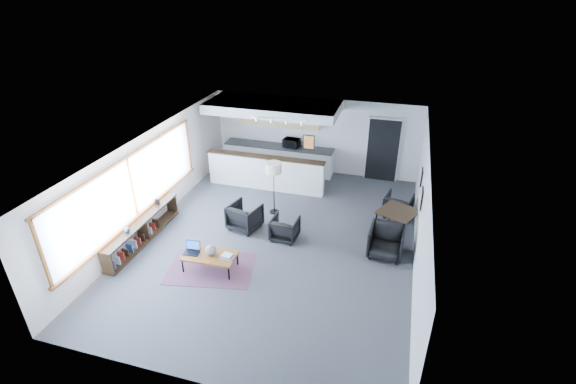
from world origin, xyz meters
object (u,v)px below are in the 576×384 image
(laptop, at_px, (192,249))
(dining_table, at_px, (398,213))
(microwave, at_px, (291,142))
(dining_chair_far, at_px, (398,206))
(dining_chair_near, at_px, (386,242))
(coffee_table, at_px, (210,256))
(armchair_left, at_px, (245,215))
(ceramic_pot, at_px, (211,250))
(armchair_right, at_px, (285,227))
(floor_lamp, at_px, (274,170))
(book_stack, at_px, (228,256))

(laptop, height_order, dining_table, dining_table)
(microwave, bearing_deg, dining_chair_far, -20.37)
(dining_table, height_order, dining_chair_near, dining_table)
(coffee_table, height_order, armchair_left, armchair_left)
(dining_table, bearing_deg, armchair_left, -169.16)
(ceramic_pot, xyz_separation_m, dining_chair_far, (4.09, 3.67, -0.21))
(coffee_table, bearing_deg, dining_chair_far, 39.52)
(laptop, relative_size, dining_table, 0.33)
(armchair_right, relative_size, floor_lamp, 0.43)
(floor_lamp, bearing_deg, armchair_left, -116.41)
(dining_chair_far, xyz_separation_m, microwave, (-3.74, 2.05, 0.79))
(coffee_table, bearing_deg, armchair_right, 49.69)
(coffee_table, xyz_separation_m, armchair_left, (0.14, 1.89, 0.02))
(coffee_table, xyz_separation_m, laptop, (-0.44, 0.01, 0.10))
(ceramic_pot, xyz_separation_m, microwave, (0.34, 5.73, 0.58))
(ceramic_pot, distance_m, dining_chair_near, 4.25)
(coffee_table, xyz_separation_m, dining_chair_near, (3.93, 1.70, -0.01))
(book_stack, relative_size, floor_lamp, 0.19)
(book_stack, bearing_deg, dining_chair_near, 25.88)
(ceramic_pot, distance_m, armchair_left, 1.89)
(floor_lamp, height_order, dining_chair_far, floor_lamp)
(dining_chair_near, height_order, microwave, microwave)
(laptop, height_order, book_stack, laptop)
(ceramic_pot, height_order, book_stack, ceramic_pot)
(coffee_table, bearing_deg, laptop, 176.25)
(floor_lamp, relative_size, dining_chair_near, 2.18)
(dining_chair_near, bearing_deg, book_stack, -150.85)
(dining_table, relative_size, dining_chair_near, 1.62)
(coffee_table, bearing_deg, dining_chair_near, 21.24)
(armchair_left, bearing_deg, ceramic_pot, 101.03)
(floor_lamp, relative_size, dining_chair_far, 2.47)
(armchair_left, bearing_deg, floor_lamp, -102.27)
(book_stack, xyz_separation_m, armchair_right, (0.88, 1.68, -0.10))
(coffee_table, height_order, dining_table, dining_table)
(coffee_table, relative_size, dining_chair_far, 1.98)
(ceramic_pot, bearing_deg, armchair_right, 52.62)
(floor_lamp, bearing_deg, dining_table, -4.36)
(armchair_right, bearing_deg, dining_chair_near, -176.03)
(coffee_table, relative_size, armchair_left, 1.58)
(armchair_left, bearing_deg, book_stack, 113.46)
(armchair_left, bearing_deg, dining_chair_far, -141.69)
(book_stack, height_order, armchair_left, armchair_left)
(book_stack, distance_m, microwave, 5.76)
(laptop, height_order, dining_chair_far, laptop)
(armchair_left, distance_m, armchair_right, 1.21)
(laptop, xyz_separation_m, book_stack, (0.89, 0.01, -0.03))
(laptop, xyz_separation_m, dining_chair_far, (4.57, 3.67, -0.16))
(book_stack, xyz_separation_m, dining_table, (3.68, 2.64, 0.24))
(dining_chair_far, height_order, microwave, microwave)
(coffee_table, xyz_separation_m, ceramic_pot, (0.04, 0.01, 0.16))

